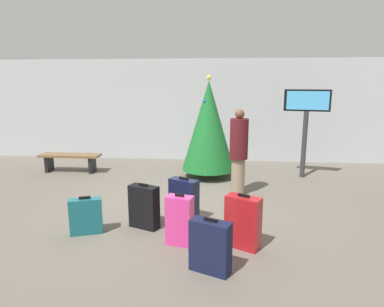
# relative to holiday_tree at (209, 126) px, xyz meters

# --- Properties ---
(ground_plane) EXTENTS (16.00, 16.00, 0.00)m
(ground_plane) POSITION_rel_holiday_tree_xyz_m (-0.56, -2.13, -1.29)
(ground_plane) COLOR #665E54
(back_wall) EXTENTS (16.00, 0.20, 3.02)m
(back_wall) POSITION_rel_holiday_tree_xyz_m (-0.56, 1.97, 0.22)
(back_wall) COLOR #B7BCC1
(back_wall) RESTS_ON ground_plane
(holiday_tree) EXTENTS (1.30, 1.30, 2.51)m
(holiday_tree) POSITION_rel_holiday_tree_xyz_m (0.00, 0.00, 0.00)
(holiday_tree) COLOR #4C3319
(holiday_tree) RESTS_ON ground_plane
(flight_info_kiosk) EXTENTS (1.07, 0.31, 2.17)m
(flight_info_kiosk) POSITION_rel_holiday_tree_xyz_m (2.36, 0.21, 0.27)
(flight_info_kiosk) COLOR #333338
(flight_info_kiosk) RESTS_ON ground_plane
(waiting_bench) EXTENTS (1.59, 0.44, 0.48)m
(waiting_bench) POSITION_rel_holiday_tree_xyz_m (-3.66, 0.12, -0.93)
(waiting_bench) COLOR brown
(waiting_bench) RESTS_ON ground_plane
(traveller_0) EXTENTS (0.50, 0.50, 1.80)m
(traveller_0) POSITION_rel_holiday_tree_xyz_m (0.69, -1.30, -0.35)
(traveller_0) COLOR gray
(traveller_0) RESTS_ON ground_plane
(suitcase_0) EXTENTS (0.53, 0.37, 0.75)m
(suitcase_0) POSITION_rel_holiday_tree_xyz_m (-0.89, -3.11, -0.94)
(suitcase_0) COLOR black
(suitcase_0) RESTS_ON ground_plane
(suitcase_1) EXTENTS (0.52, 0.33, 0.61)m
(suitcase_1) POSITION_rel_holiday_tree_xyz_m (-1.75, -3.42, -1.01)
(suitcase_1) COLOR #19606B
(suitcase_1) RESTS_ON ground_plane
(suitcase_2) EXTENTS (0.42, 0.29, 0.77)m
(suitcase_2) POSITION_rel_holiday_tree_xyz_m (-0.24, -3.64, -0.93)
(suitcase_2) COLOR #E5388C
(suitcase_2) RESTS_ON ground_plane
(suitcase_3) EXTENTS (0.55, 0.42, 0.76)m
(suitcase_3) POSITION_rel_holiday_tree_xyz_m (-0.28, -2.75, -0.93)
(suitcase_3) COLOR #141938
(suitcase_3) RESTS_ON ground_plane
(suitcase_4) EXTENTS (0.55, 0.39, 0.71)m
(suitcase_4) POSITION_rel_holiday_tree_xyz_m (0.24, -4.32, -0.96)
(suitcase_4) COLOR #141938
(suitcase_4) RESTS_ON ground_plane
(suitcase_5) EXTENTS (0.54, 0.43, 0.80)m
(suitcase_5) POSITION_rel_holiday_tree_xyz_m (0.67, -3.64, -0.91)
(suitcase_5) COLOR #B2191E
(suitcase_5) RESTS_ON ground_plane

